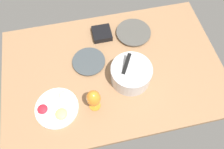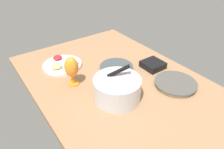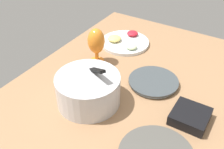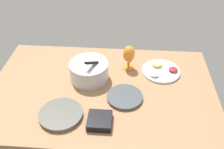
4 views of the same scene
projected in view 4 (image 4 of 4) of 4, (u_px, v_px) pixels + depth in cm
name	position (u px, v px, depth cm)	size (l,w,h in cm)	color
ground_plane	(102.00, 90.00, 180.31)	(160.00, 104.00, 4.00)	#99704C
dinner_plate_left	(61.00, 114.00, 157.79)	(27.42, 27.42, 2.87)	silver
dinner_plate_right	(125.00, 97.00, 170.43)	(24.34, 24.34, 2.33)	silver
mixing_bowl	(89.00, 70.00, 183.25)	(28.16, 28.16, 20.42)	silver
fruit_platter	(161.00, 70.00, 192.95)	(28.88, 28.88, 4.99)	silver
hurricane_glass_orange	(129.00, 55.00, 190.19)	(9.07, 9.07, 19.95)	orange
square_bowl_black	(100.00, 120.00, 152.52)	(14.63, 14.63, 4.63)	black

